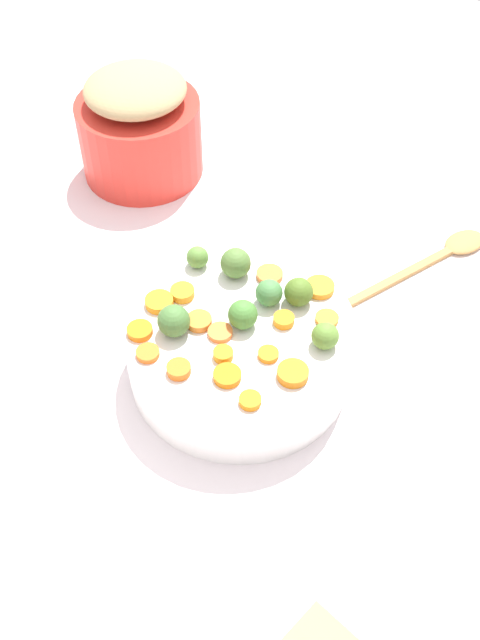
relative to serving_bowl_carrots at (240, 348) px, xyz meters
The scene contains 28 objects.
tabletop 0.06m from the serving_bowl_carrots, 26.35° to the left, with size 2.40×2.40×0.02m, color white.
serving_bowl_carrots is the anchor object (origin of this frame).
metal_pot 0.47m from the serving_bowl_carrots, 35.78° to the right, with size 0.20×0.20×0.13m, color red.
stuffing_mound 0.48m from the serving_bowl_carrots, 35.78° to the right, with size 0.16×0.16×0.05m, color tan.
carrot_slice_0 0.08m from the serving_bowl_carrots, 101.79° to the left, with size 0.02×0.02×0.01m, color orange.
carrot_slice_1 0.12m from the serving_bowl_carrots, 142.20° to the right, with size 0.03×0.03×0.01m, color orange.
carrot_slice_2 0.12m from the serving_bowl_carrots, 14.78° to the left, with size 0.04×0.04×0.01m, color orange.
carrot_slice_3 0.07m from the serving_bowl_carrots, 30.71° to the left, with size 0.03×0.03×0.01m, color orange.
carrot_slice_4 0.13m from the serving_bowl_carrots, 129.06° to the left, with size 0.03×0.03×0.01m, color orange.
carrot_slice_5 0.14m from the serving_bowl_carrots, 39.31° to the left, with size 0.03×0.03×0.01m, color orange.
carrot_slice_6 0.08m from the serving_bowl_carrots, 158.02° to the left, with size 0.03×0.03×0.01m, color orange.
carrot_slice_7 0.06m from the serving_bowl_carrots, 64.49° to the left, with size 0.03×0.03×0.01m, color orange.
carrot_slice_8 0.11m from the serving_bowl_carrots, 81.40° to the right, with size 0.04×0.04×0.01m, color orange.
carrot_slice_9 0.13m from the serving_bowl_carrots, 56.62° to the left, with size 0.03×0.03×0.01m, color orange.
carrot_slice_10 0.13m from the serving_bowl_carrots, 116.09° to the right, with size 0.04×0.04×0.01m, color orange.
carrot_slice_11 0.11m from the serving_bowl_carrots, 161.25° to the left, with size 0.04×0.04×0.01m, color orange.
carrot_slice_12 0.10m from the serving_bowl_carrots, 113.06° to the left, with size 0.03×0.03×0.01m, color orange.
carrot_slice_13 0.12m from the serving_bowl_carrots, 78.82° to the left, with size 0.03×0.03×0.01m, color orange.
carrot_slice_14 0.10m from the serving_bowl_carrots, ahead, with size 0.03×0.03×0.01m, color orange.
carrot_slice_15 0.08m from the serving_bowl_carrots, 142.02° to the right, with size 0.03×0.03×0.01m, color orange.
brussels_sprout_0 0.11m from the serving_bowl_carrots, 40.80° to the left, with size 0.04×0.04×0.04m, color #467235.
brussels_sprout_1 0.13m from the serving_bowl_carrots, 163.70° to the right, with size 0.03×0.03×0.03m, color #5A8431.
brussels_sprout_2 0.06m from the serving_bowl_carrots, 126.62° to the right, with size 0.04×0.04×0.04m, color #457E33.
brussels_sprout_3 0.08m from the serving_bowl_carrots, 99.72° to the right, with size 0.04×0.04×0.04m, color #467F42.
brussels_sprout_4 0.11m from the serving_bowl_carrots, 118.63° to the right, with size 0.04×0.04×0.04m, color #4D6E23.
brussels_sprout_5 0.14m from the serving_bowl_carrots, 28.65° to the right, with size 0.03×0.03×0.03m, color #578436.
brussels_sprout_6 0.11m from the serving_bowl_carrots, 53.01° to the right, with size 0.04×0.04×0.04m, color #507535.
wooden_spoon 0.38m from the serving_bowl_carrots, 111.47° to the right, with size 0.14×0.27×0.01m.
Camera 1 is at (-0.37, 0.50, 0.83)m, focal length 42.03 mm.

